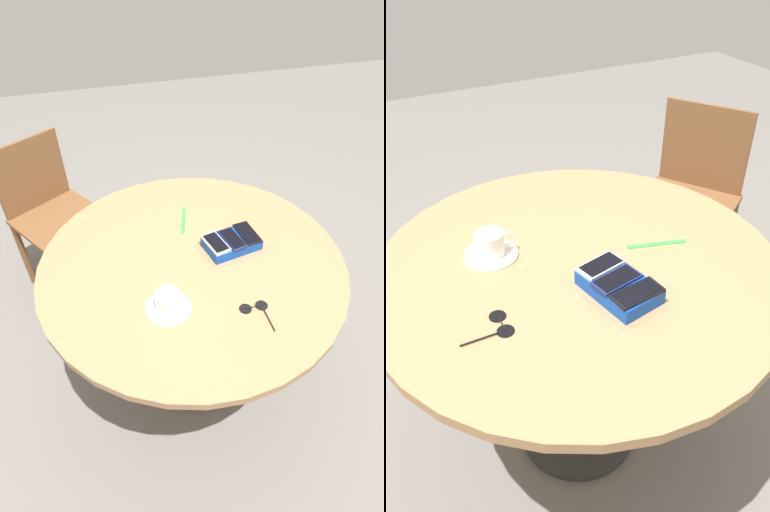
% 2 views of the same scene
% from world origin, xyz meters
% --- Properties ---
extents(ground_plane, '(8.00, 8.00, 0.00)m').
position_xyz_m(ground_plane, '(0.00, 0.00, 0.00)').
color(ground_plane, slate).
extents(round_table, '(1.14, 1.14, 0.77)m').
position_xyz_m(round_table, '(0.00, 0.00, 0.67)').
color(round_table, '#2D2D2D').
rests_on(round_table, ground_plane).
extents(phone_box, '(0.22, 0.16, 0.04)m').
position_xyz_m(phone_box, '(-0.17, -0.03, 0.79)').
color(phone_box, '#0F42AD').
rests_on(phone_box, round_table).
extents(phone_black, '(0.08, 0.14, 0.01)m').
position_xyz_m(phone_black, '(-0.23, -0.04, 0.82)').
color(phone_black, black).
rests_on(phone_black, phone_box).
extents(phone_navy, '(0.09, 0.14, 0.01)m').
position_xyz_m(phone_navy, '(-0.16, -0.02, 0.82)').
color(phone_navy, navy).
rests_on(phone_navy, phone_box).
extents(phone_white, '(0.09, 0.13, 0.01)m').
position_xyz_m(phone_white, '(-0.10, -0.02, 0.82)').
color(phone_white, silver).
rests_on(phone_white, phone_box).
extents(saucer, '(0.15, 0.15, 0.01)m').
position_xyz_m(saucer, '(0.14, 0.21, 0.78)').
color(saucer, white).
rests_on(saucer, round_table).
extents(coffee_cup, '(0.08, 0.11, 0.07)m').
position_xyz_m(coffee_cup, '(0.14, 0.20, 0.82)').
color(coffee_cup, white).
rests_on(coffee_cup, saucer).
extents(lanyard_strap, '(0.07, 0.18, 0.00)m').
position_xyz_m(lanyard_strap, '(-0.03, -0.24, 0.77)').
color(lanyard_strap, green).
rests_on(lanyard_strap, round_table).
extents(sunglasses, '(0.10, 0.13, 0.01)m').
position_xyz_m(sunglasses, '(-0.14, 0.28, 0.78)').
color(sunglasses, black).
rests_on(sunglasses, round_table).
extents(chair_near_window, '(0.58, 0.58, 0.86)m').
position_xyz_m(chair_near_window, '(0.55, -0.86, 0.47)').
color(chair_near_window, brown).
rests_on(chair_near_window, ground_plane).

